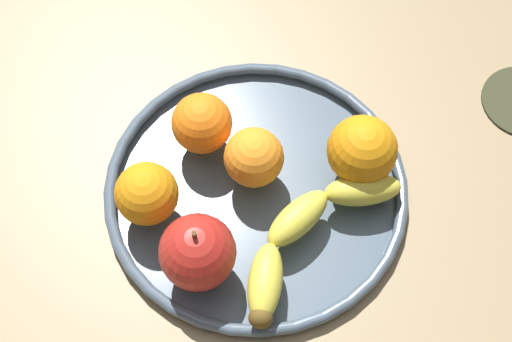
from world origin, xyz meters
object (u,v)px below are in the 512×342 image
object	(u,v)px
orange_back_left	(254,157)
orange_back_right	(147,194)
orange_center	(202,123)
fruit_bowl	(256,189)
orange_front_left	(362,150)
banana	(308,232)
apple	(197,252)

from	to	relation	value
orange_back_left	orange_back_right	world-z (taller)	orange_back_right
orange_back_left	orange_center	distance (cm)	6.68
fruit_bowl	orange_front_left	world-z (taller)	orange_front_left
fruit_bowl	orange_back_right	bearing A→B (deg)	-44.92
orange_center	orange_back_right	distance (cm)	9.57
banana	orange_back_left	xyz separation A→B (cm)	(-3.72, -8.41, 1.43)
banana	orange_center	xyz separation A→B (cm)	(-4.32, -15.06, 1.54)
orange_back_right	orange_front_left	bearing A→B (deg)	133.68
fruit_bowl	orange_back_right	world-z (taller)	orange_back_right
orange_center	orange_front_left	size ratio (longest dim) A/B	0.89
fruit_bowl	banana	distance (cm)	8.25
fruit_bowl	apple	bearing A→B (deg)	-0.28
orange_center	orange_back_right	bearing A→B (deg)	-0.84
orange_center	apple	bearing A→B (deg)	31.70
apple	orange_front_left	world-z (taller)	apple
banana	apple	bearing A→B (deg)	-29.33
apple	orange_front_left	size ratio (longest dim) A/B	1.14
orange_center	orange_back_right	xyz separation A→B (cm)	(9.57, -0.14, -0.00)
banana	apple	distance (cm)	11.10
banana	orange_back_left	world-z (taller)	orange_back_left
apple	orange_center	world-z (taller)	apple
orange_back_left	orange_back_right	distance (cm)	11.24
banana	orange_back_left	size ratio (longest dim) A/B	3.54
orange_front_left	apple	bearing A→B (deg)	-24.43
apple	orange_front_left	bearing A→B (deg)	155.57
orange_back_right	banana	bearing A→B (deg)	109.04
fruit_bowl	orange_back_left	distance (cm)	4.23
orange_front_left	orange_center	bearing A→B (deg)	-70.64
fruit_bowl	orange_back_right	size ratio (longest dim) A/B	4.99
orange_center	orange_front_left	bearing A→B (deg)	109.36
orange_center	orange_back_right	world-z (taller)	same
banana	orange_back_right	distance (cm)	16.15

